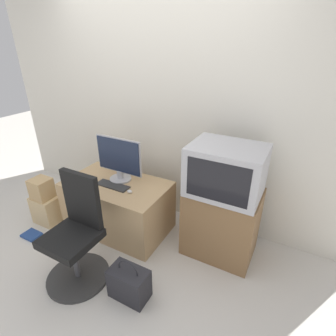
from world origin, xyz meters
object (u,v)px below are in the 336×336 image
(main_monitor, at_px, (119,159))
(book, at_px, (31,235))
(office_chair, at_px, (77,239))
(mouse, at_px, (130,191))
(handbag, at_px, (129,283))
(keyboard, at_px, (113,185))
(crt_tv, at_px, (226,170))
(cardboard_box_lower, at_px, (47,210))

(main_monitor, distance_m, book, 1.30)
(main_monitor, relative_size, office_chair, 0.56)
(mouse, distance_m, handbag, 0.84)
(office_chair, bearing_deg, book, 172.65)
(main_monitor, bearing_deg, book, -137.84)
(book, bearing_deg, keyboard, 34.42)
(main_monitor, relative_size, keyboard, 1.51)
(handbag, bearing_deg, book, 176.09)
(mouse, relative_size, book, 0.29)
(keyboard, xyz_separation_m, handbag, (0.63, -0.62, -0.44))
(handbag, bearing_deg, mouse, 123.31)
(main_monitor, xyz_separation_m, keyboard, (0.02, -0.16, -0.23))
(mouse, bearing_deg, office_chair, -101.86)
(crt_tv, height_order, handbag, crt_tv)
(cardboard_box_lower, bearing_deg, main_monitor, 27.27)
(main_monitor, relative_size, cardboard_box_lower, 1.66)
(mouse, xyz_separation_m, cardboard_box_lower, (-1.05, -0.23, -0.43))
(cardboard_box_lower, bearing_deg, office_chair, -22.69)
(main_monitor, height_order, keyboard, main_monitor)
(cardboard_box_lower, bearing_deg, keyboard, 17.46)
(main_monitor, distance_m, mouse, 0.38)
(office_chair, height_order, cardboard_box_lower, office_chair)
(office_chair, bearing_deg, handbag, 1.97)
(office_chair, xyz_separation_m, book, (-0.88, 0.11, -0.39))
(book, bearing_deg, mouse, 26.38)
(mouse, height_order, handbag, mouse)
(main_monitor, xyz_separation_m, office_chair, (0.12, -0.80, -0.41))
(mouse, bearing_deg, crt_tv, 16.24)
(main_monitor, distance_m, cardboard_box_lower, 1.11)
(keyboard, relative_size, crt_tv, 0.57)
(crt_tv, height_order, cardboard_box_lower, crt_tv)
(keyboard, relative_size, cardboard_box_lower, 1.10)
(keyboard, bearing_deg, handbag, -44.88)
(mouse, distance_m, office_chair, 0.65)
(handbag, bearing_deg, main_monitor, 129.50)
(main_monitor, bearing_deg, cardboard_box_lower, -152.73)
(crt_tv, relative_size, handbag, 1.64)
(crt_tv, xyz_separation_m, handbag, (-0.48, -0.85, -0.78))
(crt_tv, bearing_deg, main_monitor, -176.49)
(mouse, relative_size, office_chair, 0.06)
(keyboard, bearing_deg, crt_tv, 11.47)
(office_chair, distance_m, handbag, 0.58)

